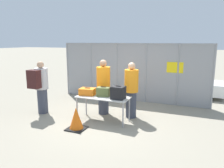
{
  "coord_description": "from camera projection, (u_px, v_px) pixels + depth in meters",
  "views": [
    {
      "loc": [
        2.65,
        -5.96,
        2.43
      ],
      "look_at": [
        -0.02,
        0.45,
        1.05
      ],
      "focal_mm": 35.0,
      "sensor_mm": 36.0,
      "label": 1
    }
  ],
  "objects": [
    {
      "name": "ground_plane",
      "position": [
        107.0,
        119.0,
        6.87
      ],
      "size": [
        120.0,
        120.0,
        0.0
      ],
      "primitive_type": "plane",
      "color": "gray"
    },
    {
      "name": "fence_section",
      "position": [
        131.0,
        71.0,
        8.82
      ],
      "size": [
        6.14,
        0.07,
        2.34
      ],
      "color": "gray",
      "rests_on": "ground_plane"
    },
    {
      "name": "inspection_table",
      "position": [
        103.0,
        99.0,
        6.62
      ],
      "size": [
        1.62,
        0.69,
        0.76
      ],
      "color": "#B2B2AD",
      "rests_on": "ground_plane"
    },
    {
      "name": "suitcase_orange",
      "position": [
        88.0,
        92.0,
        6.83
      ],
      "size": [
        0.52,
        0.42,
        0.23
      ],
      "color": "orange",
      "rests_on": "inspection_table"
    },
    {
      "name": "suitcase_olive",
      "position": [
        103.0,
        92.0,
        6.67
      ],
      "size": [
        0.42,
        0.31,
        0.3
      ],
      "color": "#566033",
      "rests_on": "inspection_table"
    },
    {
      "name": "suitcase_black",
      "position": [
        118.0,
        93.0,
        6.34
      ],
      "size": [
        0.39,
        0.37,
        0.4
      ],
      "color": "black",
      "rests_on": "inspection_table"
    },
    {
      "name": "traveler_hooded",
      "position": [
        40.0,
        85.0,
        7.24
      ],
      "size": [
        0.44,
        0.68,
        1.77
      ],
      "rotation": [
        0.0,
        0.0,
        0.29
      ],
      "color": "#383D4C",
      "rests_on": "ground_plane"
    },
    {
      "name": "security_worker_near",
      "position": [
        103.0,
        86.0,
        7.24
      ],
      "size": [
        0.45,
        0.45,
        1.83
      ],
      "rotation": [
        0.0,
        0.0,
        3.08
      ],
      "color": "#383D4C",
      "rests_on": "ground_plane"
    },
    {
      "name": "security_worker_far",
      "position": [
        131.0,
        89.0,
        6.9
      ],
      "size": [
        0.44,
        0.44,
        1.77
      ],
      "rotation": [
        0.0,
        0.0,
        3.63
      ],
      "color": "#383D4C",
      "rests_on": "ground_plane"
    },
    {
      "name": "utility_trailer",
      "position": [
        183.0,
        86.0,
        10.0
      ],
      "size": [
        4.36,
        2.19,
        0.64
      ],
      "color": "white",
      "rests_on": "ground_plane"
    },
    {
      "name": "traffic_cone",
      "position": [
        76.0,
        119.0,
        6.05
      ],
      "size": [
        0.5,
        0.5,
        0.63
      ],
      "color": "black",
      "rests_on": "ground_plane"
    }
  ]
}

